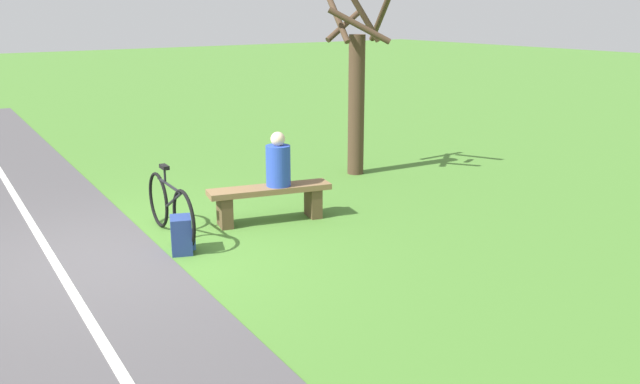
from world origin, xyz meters
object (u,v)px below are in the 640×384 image
object	(u,v)px
person_seated	(278,163)
backpack	(182,235)
bicycle	(170,208)
tree_far_left	(356,88)
bench	(270,198)

from	to	relation	value
person_seated	backpack	bearing A→B (deg)	28.31
bicycle	person_seated	bearing A→B (deg)	87.10
bicycle	tree_far_left	world-z (taller)	tree_far_left
bench	tree_far_left	world-z (taller)	tree_far_left
backpack	bicycle	bearing A→B (deg)	-101.53
bench	person_seated	distance (m)	0.50
bench	tree_far_left	bearing A→B (deg)	-136.73
bench	backpack	bearing A→B (deg)	30.53
bench	person_seated	world-z (taller)	person_seated
bench	backpack	distance (m)	1.60
person_seated	bicycle	bearing A→B (deg)	6.39
backpack	tree_far_left	xyz separation A→B (m)	(-4.22, -1.99, 1.31)
bench	person_seated	xyz separation A→B (m)	(-0.13, 0.03, 0.48)
bench	person_seated	size ratio (longest dim) A/B	2.32
person_seated	tree_far_left	world-z (taller)	tree_far_left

